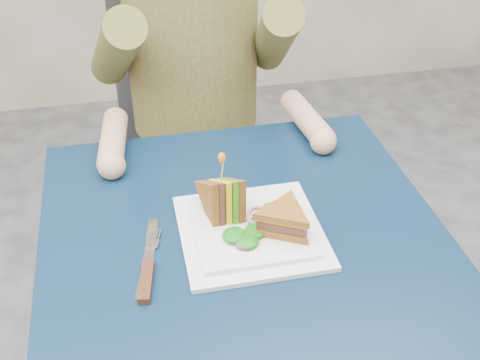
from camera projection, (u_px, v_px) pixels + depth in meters
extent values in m
cube|color=black|center=(243.00, 237.00, 1.13)|extent=(0.75, 0.75, 0.03)
cylinder|color=#595B5E|center=(95.00, 282.00, 1.55)|extent=(0.04, 0.04, 0.70)
cylinder|color=#595B5E|center=(332.00, 247.00, 1.65)|extent=(0.04, 0.04, 0.70)
cube|color=#47474C|center=(198.00, 167.00, 1.80)|extent=(0.42, 0.40, 0.04)
cube|color=#47474C|center=(185.00, 64.00, 1.80)|extent=(0.42, 0.03, 0.46)
cylinder|color=#47474C|center=(149.00, 271.00, 1.77)|extent=(0.02, 0.02, 0.43)
cylinder|color=#47474C|center=(268.00, 254.00, 1.83)|extent=(0.02, 0.02, 0.43)
cylinder|color=#47474C|center=(140.00, 203.00, 2.04)|extent=(0.02, 0.02, 0.43)
cylinder|color=#47474C|center=(244.00, 190.00, 2.10)|extent=(0.02, 0.02, 0.43)
cylinder|color=brown|center=(192.00, 35.00, 1.54)|extent=(0.34, 0.34, 0.52)
cylinder|color=brown|center=(116.00, 50.00, 1.43)|extent=(0.15, 0.39, 0.31)
cylinder|color=tan|center=(113.00, 140.00, 1.34)|extent=(0.08, 0.20, 0.06)
sphere|color=tan|center=(112.00, 166.00, 1.26)|extent=(0.06, 0.06, 0.06)
cylinder|color=brown|center=(275.00, 37.00, 1.49)|extent=(0.15, 0.39, 0.31)
cylinder|color=tan|center=(307.00, 119.00, 1.41)|extent=(0.08, 0.20, 0.06)
sphere|color=tan|center=(323.00, 141.00, 1.33)|extent=(0.06, 0.06, 0.06)
cube|color=white|center=(251.00, 232.00, 1.11)|extent=(0.26, 0.26, 0.01)
cube|color=white|center=(251.00, 228.00, 1.11)|extent=(0.21, 0.21, 0.01)
cube|color=silver|center=(144.00, 275.00, 1.03)|extent=(0.04, 0.12, 0.00)
cube|color=silver|center=(153.00, 244.00, 1.09)|extent=(0.03, 0.03, 0.00)
cube|color=silver|center=(151.00, 234.00, 1.11)|extent=(0.01, 0.03, 0.00)
cube|color=silver|center=(154.00, 234.00, 1.11)|extent=(0.01, 0.03, 0.00)
cube|color=silver|center=(157.00, 234.00, 1.11)|extent=(0.01, 0.03, 0.00)
cube|color=silver|center=(159.00, 234.00, 1.11)|extent=(0.01, 0.03, 0.00)
cube|color=silver|center=(151.00, 242.00, 1.10)|extent=(0.04, 0.14, 0.00)
cube|color=black|center=(146.00, 281.00, 1.01)|extent=(0.04, 0.10, 0.01)
cylinder|color=silver|center=(147.00, 268.00, 1.02)|extent=(0.01, 0.01, 0.00)
cylinder|color=silver|center=(145.00, 289.00, 0.98)|extent=(0.01, 0.01, 0.00)
cylinder|color=tan|center=(222.00, 171.00, 1.08)|extent=(0.01, 0.01, 0.06)
ellipsoid|color=orange|center=(222.00, 158.00, 1.06)|extent=(0.01, 0.01, 0.02)
torus|color=#9E4C7A|center=(258.00, 217.00, 1.10)|extent=(0.04, 0.04, 0.02)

